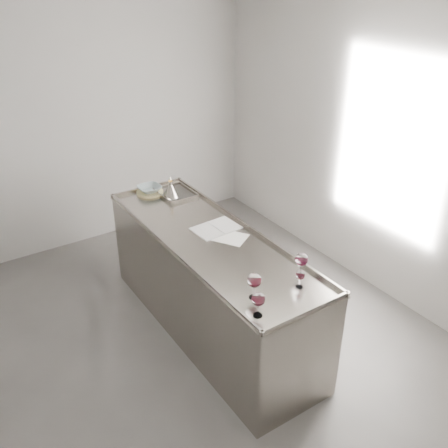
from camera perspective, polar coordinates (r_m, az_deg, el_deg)
room_shell at (r=3.46m, az=-6.10°, el=0.66°), size 4.54×5.04×2.84m
counter at (r=4.38m, az=-1.53°, el=-6.93°), size 0.77×2.42×0.97m
wine_glass_left at (r=3.22m, az=3.95°, el=-8.64°), size 0.09×0.09×0.18m
wine_glass_middle at (r=3.37m, az=3.48°, el=-6.52°), size 0.10×0.10×0.19m
wine_glass_right at (r=3.63m, az=8.84°, el=-4.10°), size 0.10×0.10×0.19m
wine_glass_small at (r=3.53m, az=8.70°, el=-5.86°), size 0.07×0.07×0.13m
notebook at (r=4.26m, az=-0.92°, el=-0.48°), size 0.40×0.29×0.02m
loose_paper_top at (r=4.14m, az=0.37°, el=-1.46°), size 0.36×0.39×0.00m
trivet at (r=4.97m, az=-8.47°, el=3.61°), size 0.30×0.30×0.02m
ceramic_bowl at (r=4.95m, az=-8.50°, el=4.01°), size 0.23×0.23×0.05m
wine_funnel at (r=4.83m, az=-6.10°, el=3.83°), size 0.15×0.15×0.22m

